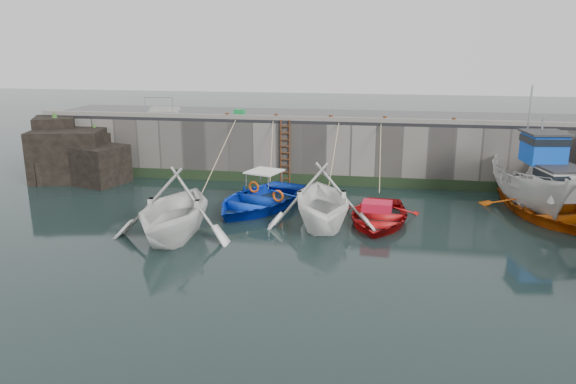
% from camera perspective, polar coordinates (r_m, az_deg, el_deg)
% --- Properties ---
extents(ground, '(120.00, 120.00, 0.00)m').
position_cam_1_polar(ground, '(18.54, 0.53, -6.84)').
color(ground, black).
rests_on(ground, ground).
extents(quay_back, '(30.00, 5.00, 3.00)m').
position_cam_1_polar(quay_back, '(30.10, 4.32, 4.69)').
color(quay_back, slate).
rests_on(quay_back, ground).
extents(road_back, '(30.00, 5.00, 0.16)m').
position_cam_1_polar(road_back, '(29.85, 4.38, 7.67)').
color(road_back, black).
rests_on(road_back, quay_back).
extents(kerb_back, '(30.00, 0.30, 0.20)m').
position_cam_1_polar(kerb_back, '(27.51, 3.93, 7.42)').
color(kerb_back, slate).
rests_on(kerb_back, road_back).
extents(algae_back, '(30.00, 0.08, 0.50)m').
position_cam_1_polar(algae_back, '(27.89, 3.78, 1.23)').
color(algae_back, black).
rests_on(algae_back, ground).
extents(rock_outcrop, '(5.85, 4.24, 3.41)m').
position_cam_1_polar(rock_outcrop, '(30.94, -20.95, 3.56)').
color(rock_outcrop, black).
rests_on(rock_outcrop, ground).
extents(ladder, '(0.51, 0.08, 3.20)m').
position_cam_1_polar(ladder, '(27.82, -0.30, 4.06)').
color(ladder, '#3F1E0F').
rests_on(ladder, ground).
extents(boat_near_white, '(4.74, 5.46, 2.82)m').
position_cam_1_polar(boat_near_white, '(21.05, -11.37, -4.42)').
color(boat_near_white, silver).
rests_on(boat_near_white, ground).
extents(boat_near_white_rope, '(0.04, 6.55, 3.10)m').
position_cam_1_polar(boat_near_white_rope, '(26.01, -7.10, -0.45)').
color(boat_near_white_rope, tan).
rests_on(boat_near_white_rope, ground).
extents(boat_near_blue, '(5.69, 6.72, 1.18)m').
position_cam_1_polar(boat_near_blue, '(24.25, -2.99, -1.51)').
color(boat_near_blue, '#0D37CD').
rests_on(boat_near_blue, ground).
extents(boat_near_blue_rope, '(0.04, 3.17, 3.10)m').
position_cam_1_polar(boat_near_blue_rope, '(27.46, -1.45, 0.50)').
color(boat_near_blue_rope, tan).
rests_on(boat_near_blue_rope, ground).
extents(boat_near_blacktrim, '(5.34, 5.90, 2.72)m').
position_cam_1_polar(boat_near_blacktrim, '(21.94, 3.35, -3.33)').
color(boat_near_blacktrim, white).
rests_on(boat_near_blacktrim, ground).
extents(boat_near_blacktrim_rope, '(0.04, 4.59, 3.10)m').
position_cam_1_polar(boat_near_blacktrim_rope, '(26.12, 4.42, -0.31)').
color(boat_near_blacktrim_rope, tan).
rests_on(boat_near_blacktrim_rope, ground).
extents(boat_near_navy, '(3.76, 5.01, 0.99)m').
position_cam_1_polar(boat_near_navy, '(22.55, 9.13, -2.98)').
color(boat_near_navy, '#B60F11').
rests_on(boat_near_navy, ground).
extents(boat_near_navy_rope, '(0.04, 3.98, 3.10)m').
position_cam_1_polar(boat_near_navy_rope, '(26.40, 9.26, -0.30)').
color(boat_near_navy_rope, tan).
rests_on(boat_near_navy_rope, ground).
extents(boat_far_white, '(3.32, 6.64, 5.45)m').
position_cam_1_polar(boat_far_white, '(25.93, 23.67, 0.69)').
color(boat_far_white, silver).
rests_on(boat_far_white, ground).
extents(boat_far_orange, '(5.65, 6.94, 4.26)m').
position_cam_1_polar(boat_far_orange, '(25.13, 24.97, -1.39)').
color(boat_far_orange, '#D7560B').
rests_on(boat_far_orange, ground).
extents(fish_crate, '(0.57, 0.42, 0.33)m').
position_cam_1_polar(fish_crate, '(29.65, -4.95, 8.08)').
color(fish_crate, '#18893D').
rests_on(fish_crate, road_back).
extents(railing, '(1.60, 1.05, 1.00)m').
position_cam_1_polar(railing, '(30.67, -12.51, 8.09)').
color(railing, '#A5A8AD').
rests_on(railing, road_back).
extents(bollard_a, '(0.18, 0.18, 0.28)m').
position_cam_1_polar(bollard_a, '(28.53, -6.18, 7.73)').
color(bollard_a, '#3F1E0F').
rests_on(bollard_a, road_back).
extents(bollard_b, '(0.18, 0.18, 0.28)m').
position_cam_1_polar(bollard_b, '(27.96, -1.20, 7.66)').
color(bollard_b, '#3F1E0F').
rests_on(bollard_b, road_back).
extents(bollard_c, '(0.18, 0.18, 0.28)m').
position_cam_1_polar(bollard_c, '(27.58, 4.37, 7.52)').
color(bollard_c, '#3F1E0F').
rests_on(bollard_c, road_back).
extents(bollard_d, '(0.18, 0.18, 0.28)m').
position_cam_1_polar(bollard_d, '(27.47, 9.82, 7.31)').
color(bollard_d, '#3F1E0F').
rests_on(bollard_d, road_back).
extents(bollard_e, '(0.18, 0.18, 0.28)m').
position_cam_1_polar(bollard_e, '(27.67, 16.50, 6.96)').
color(bollard_e, '#3F1E0F').
rests_on(bollard_e, road_back).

